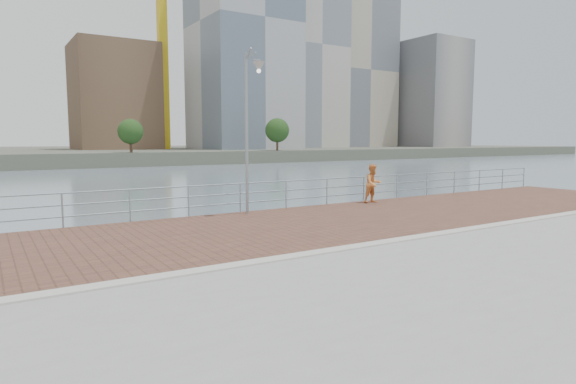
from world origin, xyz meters
TOP-DOWN VIEW (x-y plane):
  - water at (0.00, 0.00)m, footprint 400.00×400.00m
  - seawall at (0.00, -5.00)m, footprint 40.00×24.00m
  - brick_lane at (0.00, 3.60)m, footprint 40.00×6.80m
  - curb at (0.00, 0.00)m, footprint 40.00×0.40m
  - far_shore at (0.00, 122.50)m, footprint 320.00×95.00m
  - guardrail at (0.00, 7.00)m, footprint 39.06×0.06m
  - street_lamp at (1.07, 6.08)m, footprint 0.42×1.21m
  - bystander at (7.09, 6.28)m, footprint 0.85×0.68m
  - tower_crane at (27.36, 104.00)m, footprint 47.00×2.00m
  - skyline at (26.33, 104.09)m, footprint 233.00×41.00m

SIDE VIEW (x-z plane):
  - water at x=0.00m, z-range -2.00..-2.00m
  - seawall at x=0.00m, z-range -2.00..0.00m
  - far_shore at x=0.00m, z-range -2.00..0.50m
  - brick_lane at x=0.00m, z-range 0.00..0.02m
  - curb at x=0.00m, z-range 0.00..0.06m
  - guardrail at x=0.00m, z-range 0.13..1.25m
  - bystander at x=7.09m, z-range 0.02..1.70m
  - street_lamp at x=1.07m, z-range 1.20..6.90m
  - skyline at x=26.33m, z-range -6.10..53.13m
  - tower_crane at x=27.36m, z-range 8.15..58.85m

